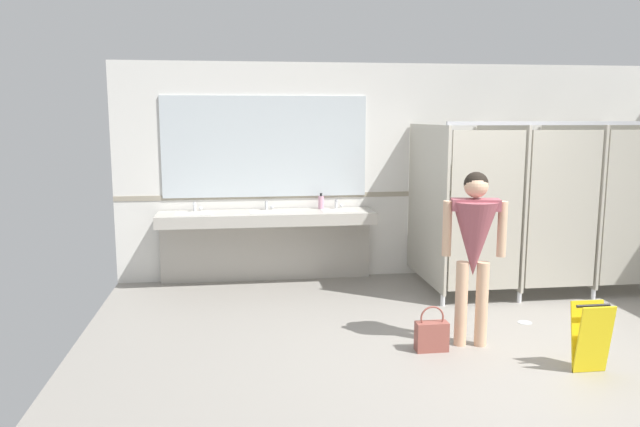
{
  "coord_description": "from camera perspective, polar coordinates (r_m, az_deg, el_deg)",
  "views": [
    {
      "loc": [
        -2.24,
        -4.67,
        2.04
      ],
      "look_at": [
        -1.52,
        0.66,
        1.17
      ],
      "focal_mm": 34.27,
      "sensor_mm": 36.0,
      "label": 1
    }
  ],
  "objects": [
    {
      "name": "bathroom_stalls",
      "position": [
        7.53,
        19.98,
        0.92
      ],
      "size": [
        2.69,
        1.43,
        1.98
      ],
      "color": "#B2AD9E",
      "rests_on": "ground_plane"
    },
    {
      "name": "wall_back",
      "position": [
        7.95,
        8.72,
        3.98
      ],
      "size": [
        7.47,
        0.12,
        2.68
      ],
      "primitive_type": "cube",
      "color": "silver",
      "rests_on": "ground_plane"
    },
    {
      "name": "person_standing",
      "position": [
        5.51,
        14.19,
        -2.27
      ],
      "size": [
        0.54,
        0.47,
        1.56
      ],
      "color": "#DBAD89",
      "rests_on": "ground_plane"
    },
    {
      "name": "ground_plane",
      "position": [
        5.59,
        17.03,
        -13.24
      ],
      "size": [
        7.47,
        6.33,
        0.1
      ],
      "primitive_type": "cube",
      "color": "gray"
    },
    {
      "name": "mirror_panel",
      "position": [
        7.54,
        -5.14,
        6.23
      ],
      "size": [
        2.5,
        0.02,
        1.23
      ],
      "primitive_type": "cube",
      "color": "silver",
      "rests_on": "wall_back"
    },
    {
      "name": "wall_back_tile_band",
      "position": [
        7.92,
        8.8,
        1.84
      ],
      "size": [
        7.47,
        0.01,
        0.06
      ],
      "primitive_type": "cube",
      "color": "#9E937F",
      "rests_on": "wall_back"
    },
    {
      "name": "vanity_counter",
      "position": [
        7.47,
        -4.97,
        -1.61
      ],
      "size": [
        2.6,
        0.54,
        1.01
      ],
      "color": "#B2ADA3",
      "rests_on": "ground_plane"
    },
    {
      "name": "handbag",
      "position": [
        5.52,
        10.39,
        -11.1
      ],
      "size": [
        0.28,
        0.13,
        0.41
      ],
      "color": "#934C42",
      "rests_on": "ground_plane"
    },
    {
      "name": "soap_dispenser",
      "position": [
        7.55,
        0.1,
        1.07
      ],
      "size": [
        0.07,
        0.07,
        0.19
      ],
      "color": "#D899B2",
      "rests_on": "vanity_counter"
    },
    {
      "name": "floor_drain_cover",
      "position": [
        6.5,
        18.58,
        -9.6
      ],
      "size": [
        0.14,
        0.14,
        0.01
      ],
      "primitive_type": "cylinder",
      "color": "#B7BABF",
      "rests_on": "ground_plane"
    },
    {
      "name": "wet_floor_sign",
      "position": [
        5.41,
        23.99,
        -10.48
      ],
      "size": [
        0.28,
        0.19,
        0.57
      ],
      "color": "yellow",
      "rests_on": "ground_plane"
    }
  ]
}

